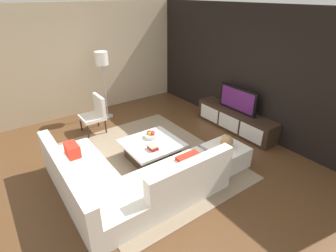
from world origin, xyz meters
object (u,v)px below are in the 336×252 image
television (238,99)px  book_stack (153,147)px  ottoman (225,156)px  accent_chair_near (95,112)px  floor_lamp (102,63)px  fruit_bowl (151,135)px  coffee_table (152,150)px  decorative_ball (227,141)px  sectional_couch (123,181)px  media_console (235,120)px

television → book_stack: bearing=-87.2°
ottoman → book_stack: size_ratio=3.47×
accent_chair_near → book_stack: 2.03m
floor_lamp → fruit_bowl: (2.20, -0.01, -1.02)m
television → coffee_table: (-0.10, -2.30, -0.58)m
decorative_ball → book_stack: decorative_ball is taller
sectional_couch → ottoman: 2.01m
accent_chair_near → fruit_bowl: (1.60, 0.52, -0.06)m
ottoman → decorative_ball: decorative_ball is taller
sectional_couch → floor_lamp: size_ratio=1.41×
television → decorative_ball: size_ratio=4.38×
television → accent_chair_near: 3.32m
accent_chair_near → book_stack: accent_chair_near is taller
decorative_ball → accent_chair_near: bearing=-152.3°
fruit_bowl → television: bearing=82.7°
coffee_table → fruit_bowl: size_ratio=3.78×
television → media_console: bearing=-90.0°
television → fruit_bowl: television is taller
sectional_couch → decorative_ball: size_ratio=10.22×
ottoman → media_console: bearing=124.8°
television → accent_chair_near: (-1.88, -2.72, -0.29)m
media_console → ottoman: media_console is taller
television → fruit_bowl: bearing=-97.3°
sectional_couch → ottoman: bearing=79.7°
ottoman → decorative_ball: 0.32m
media_console → coffee_table: size_ratio=1.99×
decorative_ball → coffee_table: bearing=-133.5°
accent_chair_near → fruit_bowl: bearing=10.9°
television → fruit_bowl: 2.24m
decorative_ball → television: bearing=124.8°
media_console → fruit_bowl: bearing=-97.3°
accent_chair_near → television: bearing=48.1°
television → ottoman: television is taller
accent_chair_near → ottoman: (2.76, 1.45, -0.29)m
fruit_bowl → book_stack: 0.46m
coffee_table → accent_chair_near: accent_chair_near is taller
coffee_table → floor_lamp: bearing=177.4°
television → accent_chair_near: bearing=-124.7°
media_console → fruit_bowl: size_ratio=7.53×
coffee_table → television: bearing=87.5°
sectional_couch → coffee_table: (-0.62, 0.94, -0.07)m
media_console → television: television is taller
ottoman → decorative_ball: bearing=0.0°
coffee_table → book_stack: bearing=-29.4°
coffee_table → book_stack: (0.22, -0.12, 0.22)m
fruit_bowl → decorative_ball: bearing=38.7°
fruit_bowl → accent_chair_near: bearing=-162.0°
ottoman → book_stack: bearing=-123.4°
sectional_couch → floor_lamp: bearing=160.7°
sectional_couch → fruit_bowl: bearing=127.6°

